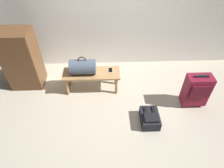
% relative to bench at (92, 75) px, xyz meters
% --- Properties ---
extents(ground_plane, '(6.60, 6.60, 0.00)m').
position_rel_bench_xyz_m(ground_plane, '(0.44, -0.73, -0.33)').
color(ground_plane, '#B2A893').
extents(bench, '(1.00, 0.36, 0.39)m').
position_rel_bench_xyz_m(bench, '(0.00, 0.00, 0.00)').
color(bench, '#A87A4C').
rests_on(bench, ground).
extents(duffel_bag_slate, '(0.44, 0.26, 0.34)m').
position_rel_bench_xyz_m(duffel_bag_slate, '(-0.14, 0.00, 0.19)').
color(duffel_bag_slate, '#475160').
rests_on(duffel_bag_slate, bench).
extents(cell_phone, '(0.07, 0.14, 0.01)m').
position_rel_bench_xyz_m(cell_phone, '(0.34, 0.05, 0.06)').
color(cell_phone, silver).
rests_on(cell_phone, bench).
extents(suitcase_upright_burgundy, '(0.39, 0.24, 0.65)m').
position_rel_bench_xyz_m(suitcase_upright_burgundy, '(1.73, -0.44, 0.00)').
color(suitcase_upright_burgundy, maroon).
rests_on(suitcase_upright_burgundy, ground).
extents(backpack_dark, '(0.28, 0.38, 0.21)m').
position_rel_bench_xyz_m(backpack_dark, '(0.93, -0.80, -0.24)').
color(backpack_dark, black).
rests_on(backpack_dark, ground).
extents(side_cabinet, '(0.56, 0.44, 1.10)m').
position_rel_bench_xyz_m(side_cabinet, '(-1.22, 0.21, 0.22)').
color(side_cabinet, brown).
rests_on(side_cabinet, ground).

